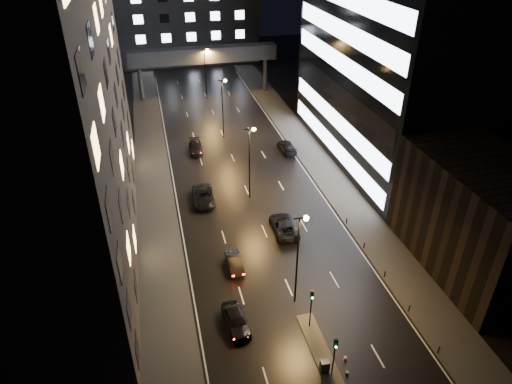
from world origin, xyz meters
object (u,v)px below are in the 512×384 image
(car_away_b, at_px, (235,263))
(car_away_c, at_px, (203,196))
(car_toward_a, at_px, (284,226))
(car_toward_b, at_px, (287,147))
(car_away_a, at_px, (236,320))
(car_away_d, at_px, (196,148))
(utility_cabinet, at_px, (325,366))

(car_away_b, distance_m, car_away_c, 14.11)
(car_away_b, distance_m, car_toward_a, 8.71)
(car_away_b, bearing_deg, car_away_c, 95.71)
(car_away_c, relative_size, car_toward_b, 1.09)
(car_away_a, height_order, car_away_d, car_away_a)
(car_away_a, xyz_separation_m, car_away_b, (1.47, 8.13, -0.11))
(car_away_c, height_order, car_away_d, car_away_c)
(car_away_c, xyz_separation_m, utility_cabinet, (6.12, -28.75, -0.11))
(car_away_a, bearing_deg, car_away_b, 73.92)
(car_away_b, bearing_deg, car_toward_b, 62.01)
(car_toward_a, bearing_deg, utility_cabinet, 85.33)
(car_away_a, relative_size, car_away_b, 1.12)
(car_away_b, relative_size, car_toward_b, 0.78)
(car_away_c, xyz_separation_m, car_toward_a, (8.47, -8.94, 0.01))
(car_away_c, bearing_deg, car_toward_a, -44.47)
(car_away_c, distance_m, utility_cabinet, 29.39)
(car_away_b, height_order, car_toward_b, car_toward_b)
(utility_cabinet, bearing_deg, car_away_d, 99.36)
(car_away_d, distance_m, utility_cabinet, 44.25)
(car_away_b, distance_m, car_away_d, 29.22)
(utility_cabinet, bearing_deg, car_away_c, 104.52)
(car_away_d, height_order, car_toward_a, car_toward_a)
(car_away_b, xyz_separation_m, car_away_d, (-0.57, 29.22, 0.05))
(car_away_d, relative_size, car_toward_b, 0.95)
(car_toward_a, distance_m, utility_cabinet, 19.95)
(car_toward_b, bearing_deg, car_away_b, 62.41)
(car_toward_a, relative_size, utility_cabinet, 5.32)
(car_away_a, distance_m, car_away_d, 37.35)
(car_away_a, relative_size, utility_cabinet, 4.23)
(car_away_b, relative_size, utility_cabinet, 3.77)
(car_away_d, bearing_deg, car_toward_a, -69.35)
(car_toward_b, bearing_deg, car_away_d, -12.19)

